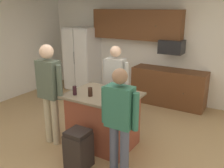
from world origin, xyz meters
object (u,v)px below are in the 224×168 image
(person_guest_right, at_px, (119,117))
(trash_bin, at_px, (79,149))
(person_guest_by_door, at_px, (115,81))
(mug_ceramic_white, at_px, (107,92))
(microwave_over_range, at_px, (172,47))
(glass_stout_tall, at_px, (129,91))
(refrigerator, at_px, (82,59))
(kitchen_island, at_px, (103,120))
(glass_dark_ale, at_px, (75,91))
(glass_short_whisky, at_px, (90,92))
(person_elder_center, at_px, (49,88))
(tumbler_amber, at_px, (119,88))

(person_guest_right, relative_size, trash_bin, 2.63)
(person_guest_by_door, distance_m, mug_ceramic_white, 0.84)
(microwave_over_range, bearing_deg, glass_stout_tall, -88.60)
(refrigerator, bearing_deg, kitchen_island, -46.43)
(person_guest_by_door, xyz_separation_m, glass_dark_ale, (-0.17, -1.06, 0.08))
(refrigerator, relative_size, glass_short_whisky, 12.38)
(glass_stout_tall, bearing_deg, person_elder_center, -154.10)
(person_elder_center, distance_m, glass_stout_tall, 1.35)
(glass_dark_ale, bearing_deg, refrigerator, 125.32)
(microwave_over_range, height_order, person_elder_center, person_elder_center)
(mug_ceramic_white, bearing_deg, microwave_over_range, 83.98)
(refrigerator, xyz_separation_m, glass_short_whisky, (2.13, -2.55, 0.12))
(glass_short_whisky, xyz_separation_m, mug_ceramic_white, (0.21, 0.19, -0.03))
(kitchen_island, bearing_deg, refrigerator, 133.57)
(glass_short_whisky, height_order, tumbler_amber, tumbler_amber)
(kitchen_island, distance_m, person_guest_right, 0.98)
(tumbler_amber, bearing_deg, microwave_over_range, 85.76)
(microwave_over_range, bearing_deg, mug_ceramic_white, -96.02)
(trash_bin, bearing_deg, person_elder_center, 158.78)
(mug_ceramic_white, bearing_deg, person_guest_by_door, 110.97)
(person_guest_by_door, bearing_deg, kitchen_island, -0.00)
(person_guest_by_door, distance_m, glass_dark_ale, 1.08)
(person_elder_center, xyz_separation_m, tumbler_amber, (0.99, 0.65, -0.01))
(person_guest_by_door, bearing_deg, mug_ceramic_white, 5.71)
(glass_stout_tall, height_order, tumbler_amber, tumbler_amber)
(person_guest_by_door, height_order, tumbler_amber, person_guest_by_door)
(refrigerator, bearing_deg, trash_bin, -53.66)
(person_guest_right, relative_size, mug_ceramic_white, 12.89)
(microwave_over_range, relative_size, kitchen_island, 0.47)
(person_guest_by_door, relative_size, glass_stout_tall, 11.58)
(person_elder_center, relative_size, glass_stout_tall, 12.52)
(glass_short_whisky, height_order, trash_bin, glass_short_whisky)
(person_elder_center, relative_size, person_guest_right, 1.11)
(refrigerator, xyz_separation_m, person_guest_by_door, (2.04, -1.58, 0.04))
(microwave_over_range, xyz_separation_m, person_elder_center, (-1.16, -2.90, -0.41))
(glass_dark_ale, xyz_separation_m, trash_bin, (0.42, -0.48, -0.72))
(refrigerator, xyz_separation_m, kitchen_island, (2.26, -2.37, -0.42))
(person_elder_center, xyz_separation_m, glass_short_whisky, (0.69, 0.23, -0.02))
(kitchen_island, bearing_deg, glass_short_whisky, -125.38)
(microwave_over_range, bearing_deg, tumbler_amber, -94.24)
(kitchen_island, distance_m, glass_short_whisky, 0.59)
(glass_stout_tall, bearing_deg, person_guest_by_door, 134.92)
(mug_ceramic_white, xyz_separation_m, trash_bin, (-0.05, -0.76, -0.69))
(trash_bin, bearing_deg, tumbler_amber, 81.91)
(person_elder_center, bearing_deg, microwave_over_range, 41.24)
(microwave_over_range, height_order, mug_ceramic_white, microwave_over_range)
(kitchen_island, relative_size, glass_dark_ale, 7.81)
(glass_stout_tall, xyz_separation_m, trash_bin, (-0.36, -0.92, -0.72))
(microwave_over_range, bearing_deg, person_elder_center, -111.77)
(refrigerator, distance_m, person_guest_by_door, 2.58)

